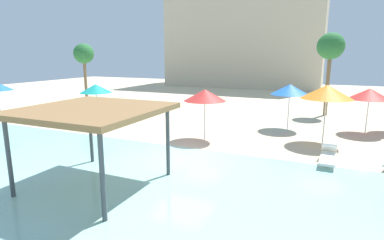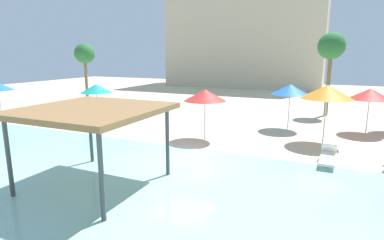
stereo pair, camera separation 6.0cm
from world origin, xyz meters
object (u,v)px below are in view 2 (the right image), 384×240
Objects in this scene: shade_pavilion at (92,112)px; beach_umbrella_orange_1 at (327,92)px; lounge_chair_5 at (328,156)px; palm_tree_1 at (331,48)px; beach_umbrella_red_0 at (205,95)px; beach_umbrella_blue_5 at (290,89)px; lounge_chair_4 at (111,121)px; palm_tree_0 at (85,55)px; beach_umbrella_teal_2 at (96,88)px; beach_umbrella_red_3 at (370,94)px.

beach_umbrella_orange_1 is at bearing 51.83° from shade_pavilion.
palm_tree_1 is (-0.36, 11.38, 4.56)m from lounge_chair_5.
beach_umbrella_red_0 is (1.17, 7.02, -0.19)m from shade_pavilion.
beach_umbrella_red_0 reaches higher than lounge_chair_5.
beach_umbrella_blue_5 is (3.71, 4.24, 0.04)m from beach_umbrella_red_0.
palm_tree_0 is (-9.30, 8.09, 4.10)m from lounge_chair_4.
lounge_chair_4 is 1.03× the size of lounge_chair_5.
beach_umbrella_orange_1 is 8.52m from palm_tree_1.
palm_tree_1 reaches higher than lounge_chair_5.
lounge_chair_5 is 0.35× the size of palm_tree_0.
beach_umbrella_blue_5 is 6.56m from palm_tree_1.
lounge_chair_4 is at bearing -160.43° from beach_umbrella_blue_5.
shade_pavilion is 1.67× the size of beach_umbrella_teal_2.
beach_umbrella_blue_5 is at bearing 16.11° from beach_umbrella_teal_2.
beach_umbrella_orange_1 is at bearing -50.42° from beach_umbrella_blue_5.
shade_pavilion is 10.39m from beach_umbrella_teal_2.
beach_umbrella_red_3 is at bearing 32.44° from beach_umbrella_red_0.
lounge_chair_5 is (0.29, -3.17, -2.29)m from beach_umbrella_orange_1.
shade_pavilion reaches higher than lounge_chair_5.
beach_umbrella_red_0 is at bearing -162.83° from beach_umbrella_orange_1.
beach_umbrella_teal_2 is 16.55m from palm_tree_1.
beach_umbrella_red_3 is (15.82, 4.15, -0.03)m from beach_umbrella_teal_2.
beach_umbrella_orange_1 is (5.75, 1.77, 0.26)m from beach_umbrella_red_0.
beach_umbrella_orange_1 is 3.92m from lounge_chair_5.
shade_pavilion is 1.45× the size of beach_umbrella_orange_1.
palm_tree_0 is (-8.00, 7.78, 2.14)m from beach_umbrella_teal_2.
beach_umbrella_teal_2 is at bearing -44.20° from palm_tree_0.
beach_umbrella_blue_5 is 0.50× the size of palm_tree_0.
beach_umbrella_teal_2 is 1.30× the size of lounge_chair_4.
beach_umbrella_orange_1 is at bearing 17.17° from beach_umbrella_red_0.
beach_umbrella_red_0 is 6.02m from beach_umbrella_orange_1.
palm_tree_1 reaches higher than beach_umbrella_orange_1.
shade_pavilion is at bearing -49.57° from beach_umbrella_teal_2.
beach_umbrella_teal_2 is (-7.90, 0.89, -0.08)m from beach_umbrella_red_0.
lounge_chair_4 is at bearing 175.03° from beach_umbrella_red_0.
shade_pavilion reaches higher than beach_umbrella_blue_5.
lounge_chair_4 is 12.79m from lounge_chair_5.
beach_umbrella_red_3 is at bearing 52.98° from shade_pavilion.
palm_tree_1 is (-2.25, 4.95, 2.63)m from beach_umbrella_red_3.
beach_umbrella_teal_2 is (-13.65, -0.89, -0.33)m from beach_umbrella_orange_1.
palm_tree_0 is (-19.61, 4.43, 2.02)m from beach_umbrella_blue_5.
beach_umbrella_blue_5 is at bearing -155.29° from lounge_chair_5.
palm_tree_0 reaches higher than beach_umbrella_red_0.
lounge_chair_4 is at bearing -96.55° from lounge_chair_5.
beach_umbrella_red_3 reaches higher than lounge_chair_4.
lounge_chair_5 is (6.03, -1.39, -2.04)m from beach_umbrella_red_0.
shade_pavilion is 15.10m from beach_umbrella_red_3.
shade_pavilion is 2.17× the size of lounge_chair_4.
palm_tree_1 reaches higher than lounge_chair_4.
beach_umbrella_blue_5 is (4.87, 11.26, -0.15)m from shade_pavilion.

